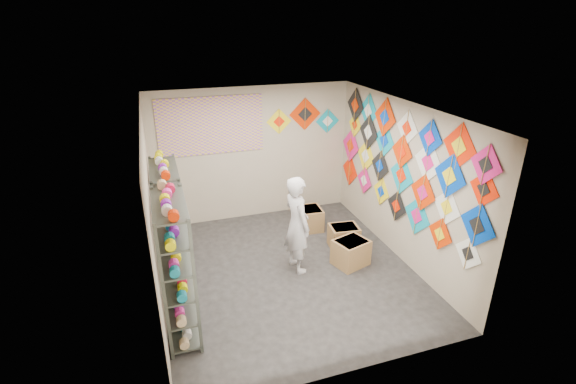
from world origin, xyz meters
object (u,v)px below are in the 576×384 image
object	(u,v)px
shelf_rack_front	(177,269)
shopkeeper	(297,224)
carton_b	(344,237)
shelf_rack_back	(170,224)
carton_a	(351,252)
carton_c	(310,219)

from	to	relation	value
shelf_rack_front	shopkeeper	world-z (taller)	shelf_rack_front
shopkeeper	carton_b	distance (m)	1.27
shelf_rack_back	carton_a	size ratio (longest dim) A/B	3.52
shopkeeper	carton_b	bearing A→B (deg)	-79.99
shopkeeper	carton_a	world-z (taller)	shopkeeper
shelf_rack_back	carton_c	bearing A→B (deg)	17.61
shelf_rack_front	carton_c	world-z (taller)	shelf_rack_front
carton_a	shelf_rack_front	bearing A→B (deg)	176.47
carton_c	shelf_rack_front	bearing A→B (deg)	-136.94
shopkeeper	carton_c	size ratio (longest dim) A/B	3.29
shelf_rack_front	shopkeeper	size ratio (longest dim) A/B	1.15
shelf_rack_front	carton_b	bearing A→B (deg)	23.16
shelf_rack_front	shelf_rack_back	distance (m)	1.30
shopkeeper	carton_c	bearing A→B (deg)	-39.73
carton_a	carton_b	bearing A→B (deg)	58.85
shelf_rack_back	carton_b	distance (m)	3.09
carton_b	carton_c	world-z (taller)	carton_c
shelf_rack_front	carton_a	world-z (taller)	shelf_rack_front
shopkeeper	shelf_rack_back	bearing A→B (deg)	68.32
shelf_rack_front	carton_c	xyz separation A→B (m)	(2.66, 2.14, -0.73)
shelf_rack_front	shopkeeper	xyz separation A→B (m)	(1.95, 0.90, -0.13)
shelf_rack_back	carton_c	size ratio (longest dim) A/B	3.80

